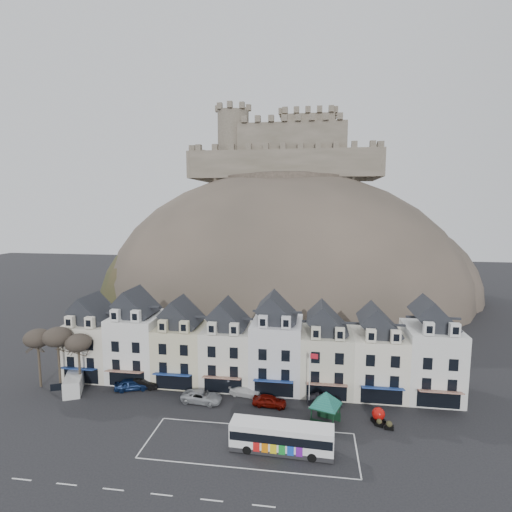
{
  "coord_description": "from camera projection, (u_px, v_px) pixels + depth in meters",
  "views": [
    {
      "loc": [
        8.28,
        -37.27,
        25.13
      ],
      "look_at": [
        -0.72,
        24.0,
        17.13
      ],
      "focal_mm": 28.0,
      "sensor_mm": 36.0,
      "label": 1
    }
  ],
  "objects": [
    {
      "name": "tree_left_far",
      "position": [
        38.0,
        339.0,
        54.58
      ],
      "size": [
        3.61,
        3.61,
        8.24
      ],
      "color": "#373023",
      "rests_on": "ground"
    },
    {
      "name": "car_silver",
      "position": [
        202.0,
        397.0,
        51.02
      ],
      "size": [
        5.33,
        2.84,
        1.45
      ],
      "primitive_type": "imported",
      "rotation": [
        0.0,
        0.0,
        1.48
      ],
      "color": "#A4A7AC",
      "rests_on": "ground"
    },
    {
      "name": "ground",
      "position": [
        229.0,
        451.0,
        40.98
      ],
      "size": [
        300.0,
        300.0,
        0.0
      ],
      "primitive_type": "plane",
      "color": "black",
      "rests_on": "ground"
    },
    {
      "name": "white_van",
      "position": [
        74.0,
        384.0,
        53.79
      ],
      "size": [
        3.92,
        5.27,
        2.21
      ],
      "rotation": [
        0.0,
        0.0,
        0.43
      ],
      "color": "silver",
      "rests_on": "ground"
    },
    {
      "name": "car_maroon",
      "position": [
        270.0,
        401.0,
        49.96
      ],
      "size": [
        4.37,
        2.05,
        1.45
      ],
      "primitive_type": "imported",
      "rotation": [
        0.0,
        0.0,
        1.49
      ],
      "color": "#5E0B05",
      "rests_on": "ground"
    },
    {
      "name": "townhouse_terrace",
      "position": [
        254.0,
        347.0,
        55.95
      ],
      "size": [
        54.4,
        9.35,
        11.8
      ],
      "color": "silver",
      "rests_on": "ground"
    },
    {
      "name": "castle_hill",
      "position": [
        287.0,
        297.0,
        108.45
      ],
      "size": [
        100.0,
        76.0,
        68.0
      ],
      "color": "#3B352D",
      "rests_on": "ground"
    },
    {
      "name": "tree_left_mid",
      "position": [
        57.0,
        337.0,
        54.11
      ],
      "size": [
        3.78,
        3.78,
        8.64
      ],
      "color": "#373023",
      "rests_on": "ground"
    },
    {
      "name": "car_navy",
      "position": [
        132.0,
        384.0,
        54.41
      ],
      "size": [
        4.96,
        3.33,
        1.57
      ],
      "primitive_type": "imported",
      "rotation": [
        0.0,
        0.0,
        1.92
      ],
      "color": "#0E1F47",
      "rests_on": "ground"
    },
    {
      "name": "coach_bay_markings",
      "position": [
        250.0,
        445.0,
        41.92
      ],
      "size": [
        22.0,
        7.5,
        0.01
      ],
      "primitive_type": "cube",
      "color": "silver",
      "rests_on": "ground"
    },
    {
      "name": "car_white",
      "position": [
        245.0,
        391.0,
        52.74
      ],
      "size": [
        4.45,
        2.35,
        1.23
      ],
      "primitive_type": "imported",
      "rotation": [
        0.0,
        0.0,
        1.42
      ],
      "color": "white",
      "rests_on": "ground"
    },
    {
      "name": "car_charcoal",
      "position": [
        324.0,
        400.0,
        50.17
      ],
      "size": [
        4.49,
        2.02,
        1.43
      ],
      "primitive_type": "imported",
      "rotation": [
        0.0,
        0.0,
        1.69
      ],
      "color": "black",
      "rests_on": "ground"
    },
    {
      "name": "tree_left_near",
      "position": [
        78.0,
        343.0,
        53.76
      ],
      "size": [
        3.43,
        3.43,
        7.84
      ],
      "color": "#373023",
      "rests_on": "ground"
    },
    {
      "name": "red_buoy",
      "position": [
        378.0,
        415.0,
        46.13
      ],
      "size": [
        1.63,
        1.63,
        1.85
      ],
      "rotation": [
        0.0,
        0.0,
        0.39
      ],
      "color": "black",
      "rests_on": "ground"
    },
    {
      "name": "planter_east",
      "position": [
        379.0,
        423.0,
        45.45
      ],
      "size": [
        1.03,
        0.8,
        0.92
      ],
      "rotation": [
        0.0,
        0.0,
        -0.42
      ],
      "color": "black",
      "rests_on": "ground"
    },
    {
      "name": "bus",
      "position": [
        282.0,
        436.0,
        40.72
      ],
      "size": [
        10.64,
        2.92,
        2.98
      ],
      "rotation": [
        0.0,
        0.0,
        -0.04
      ],
      "color": "#262628",
      "rests_on": "ground"
    },
    {
      "name": "bus_shelter",
      "position": [
        326.0,
        399.0,
        45.6
      ],
      "size": [
        5.86,
        5.86,
        3.95
      ],
      "rotation": [
        0.0,
        0.0,
        -0.34
      ],
      "color": "black",
      "rests_on": "ground"
    },
    {
      "name": "flagpole",
      "position": [
        310.0,
        376.0,
        49.08
      ],
      "size": [
        1.05,
        0.2,
        7.3
      ],
      "rotation": [
        0.0,
        0.0,
        -0.13
      ],
      "color": "silver",
      "rests_on": "ground"
    },
    {
      "name": "castle",
      "position": [
        288.0,
        150.0,
        110.27
      ],
      "size": [
        50.2,
        22.2,
        22.0
      ],
      "color": "brown",
      "rests_on": "ground"
    },
    {
      "name": "car_black",
      "position": [
        142.0,
        383.0,
        54.8
      ],
      "size": [
        4.71,
        2.14,
        1.5
      ],
      "primitive_type": "imported",
      "rotation": [
        0.0,
        0.0,
        1.7
      ],
      "color": "black",
      "rests_on": "ground"
    },
    {
      "name": "planter_west",
      "position": [
        389.0,
        425.0,
        44.82
      ],
      "size": [
        1.06,
        0.7,
        1.0
      ],
      "rotation": [
        0.0,
        0.0,
        -0.15
      ],
      "color": "black",
      "rests_on": "ground"
    }
  ]
}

